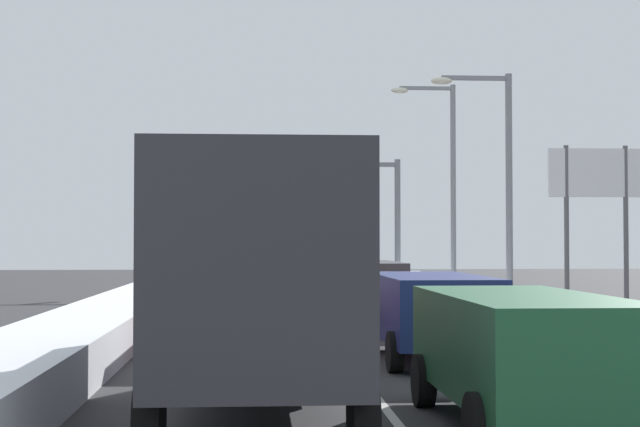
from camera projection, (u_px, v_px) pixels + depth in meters
The scene contains 16 objects.
ground_plane at pixel (341, 352), 20.32m from camera, with size 120.00×120.00×0.00m, color #333335.
lane_stripe_between_right_lane_and_center_lane at pixel (326, 333), 24.37m from camera, with size 0.14×44.70×0.01m, color silver.
snow_bank_right_shoulder at pixel (531, 315), 24.74m from camera, with size 1.92×44.70×0.89m, color white.
snow_bank_left_shoulder at pixel (115, 318), 24.02m from camera, with size 2.05×44.70×0.81m, color white.
suv_green_right_lane_nearest at pixel (524, 347), 11.92m from camera, with size 2.16×4.90×1.67m.
suv_navy_right_lane_second at pixel (430, 309), 18.81m from camera, with size 2.16×4.90×1.67m.
sedan_red_right_lane_third at pixel (391, 302), 25.03m from camera, with size 2.00×4.50×1.51m.
suv_charcoal_right_lane_fourth at pixel (369, 282), 31.22m from camera, with size 2.16×4.90×1.67m.
box_truck_center_lane_nearest at pixel (257, 274), 12.56m from camera, with size 2.53×7.20×3.36m.
suv_maroon_center_lane_second at pixel (249, 303), 20.43m from camera, with size 2.16×4.90×1.67m.
suv_tan_center_lane_third at pixel (258, 289), 26.35m from camera, with size 2.16×4.90×1.67m.
sedan_silver_center_lane_fourth at pixel (257, 288), 32.16m from camera, with size 2.00×4.50×1.51m.
traffic_light_gantry at pixel (319, 190), 44.84m from camera, with size 10.60×0.47×6.20m.
street_lamp_right_mid at pixel (498, 169), 31.00m from camera, with size 2.66×0.36×7.77m.
street_lamp_right_far at pixel (445, 171), 39.11m from camera, with size 2.66×0.36×8.74m.
roadside_sign_right at pixel (596, 190), 31.60m from camera, with size 3.20×0.16×5.50m.
Camera 1 is at (-1.83, -4.06, 2.33)m, focal length 53.90 mm.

